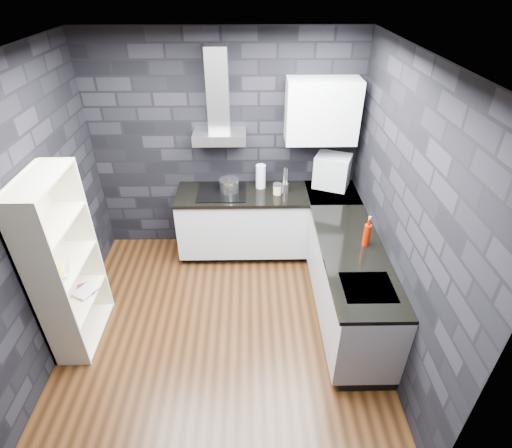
{
  "coord_description": "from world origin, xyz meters",
  "views": [
    {
      "loc": [
        0.29,
        -2.95,
        3.24
      ],
      "look_at": [
        0.35,
        0.45,
        1.0
      ],
      "focal_mm": 28.0,
      "sensor_mm": 36.0,
      "label": 1
    }
  ],
  "objects_px": {
    "appliance_garage": "(332,171)",
    "storage_jar": "(277,189)",
    "red_bottle": "(367,235)",
    "bookshelf": "(65,266)",
    "fruit_bowl": "(57,273)",
    "utensil_crock": "(285,188)",
    "pot": "(229,186)",
    "glass_vase": "(261,176)"
  },
  "relations": [
    {
      "from": "appliance_garage",
      "to": "storage_jar",
      "type": "bearing_deg",
      "value": -145.01
    },
    {
      "from": "storage_jar",
      "to": "red_bottle",
      "type": "bearing_deg",
      "value": -52.46
    },
    {
      "from": "appliance_garage",
      "to": "bookshelf",
      "type": "bearing_deg",
      "value": -128.79
    },
    {
      "from": "fruit_bowl",
      "to": "appliance_garage",
      "type": "bearing_deg",
      "value": 30.87
    },
    {
      "from": "utensil_crock",
      "to": "bookshelf",
      "type": "distance_m",
      "value": 2.53
    },
    {
      "from": "storage_jar",
      "to": "utensil_crock",
      "type": "xyz_separation_m",
      "value": [
        0.09,
        0.04,
        -0.0
      ]
    },
    {
      "from": "bookshelf",
      "to": "fruit_bowl",
      "type": "bearing_deg",
      "value": -89.29
    },
    {
      "from": "pot",
      "to": "storage_jar",
      "type": "distance_m",
      "value": 0.58
    },
    {
      "from": "appliance_garage",
      "to": "red_bottle",
      "type": "relative_size",
      "value": 1.73
    },
    {
      "from": "red_bottle",
      "to": "fruit_bowl",
      "type": "relative_size",
      "value": 0.99
    },
    {
      "from": "red_bottle",
      "to": "bookshelf",
      "type": "height_order",
      "value": "bookshelf"
    },
    {
      "from": "red_bottle",
      "to": "storage_jar",
      "type": "bearing_deg",
      "value": 127.54
    },
    {
      "from": "pot",
      "to": "appliance_garage",
      "type": "relative_size",
      "value": 0.57
    },
    {
      "from": "pot",
      "to": "utensil_crock",
      "type": "xyz_separation_m",
      "value": [
        0.67,
        -0.02,
        -0.02
      ]
    },
    {
      "from": "appliance_garage",
      "to": "bookshelf",
      "type": "distance_m",
      "value": 3.09
    },
    {
      "from": "pot",
      "to": "fruit_bowl",
      "type": "distance_m",
      "value": 2.12
    },
    {
      "from": "glass_vase",
      "to": "pot",
      "type": "bearing_deg",
      "value": -164.06
    },
    {
      "from": "utensil_crock",
      "to": "bookshelf",
      "type": "height_order",
      "value": "bookshelf"
    },
    {
      "from": "pot",
      "to": "storage_jar",
      "type": "xyz_separation_m",
      "value": [
        0.58,
        -0.07,
        -0.02
      ]
    },
    {
      "from": "glass_vase",
      "to": "red_bottle",
      "type": "distance_m",
      "value": 1.58
    },
    {
      "from": "pot",
      "to": "glass_vase",
      "type": "bearing_deg",
      "value": 15.94
    },
    {
      "from": "storage_jar",
      "to": "bookshelf",
      "type": "height_order",
      "value": "bookshelf"
    },
    {
      "from": "storage_jar",
      "to": "utensil_crock",
      "type": "height_order",
      "value": "storage_jar"
    },
    {
      "from": "storage_jar",
      "to": "utensil_crock",
      "type": "relative_size",
      "value": 1.03
    },
    {
      "from": "pot",
      "to": "appliance_garage",
      "type": "xyz_separation_m",
      "value": [
        1.25,
        0.08,
        0.14
      ]
    },
    {
      "from": "storage_jar",
      "to": "bookshelf",
      "type": "bearing_deg",
      "value": -146.96
    },
    {
      "from": "storage_jar",
      "to": "appliance_garage",
      "type": "relative_size",
      "value": 0.3
    },
    {
      "from": "pot",
      "to": "red_bottle",
      "type": "relative_size",
      "value": 0.99
    },
    {
      "from": "utensil_crock",
      "to": "red_bottle",
      "type": "relative_size",
      "value": 0.5
    },
    {
      "from": "storage_jar",
      "to": "pot",
      "type": "bearing_deg",
      "value": 173.55
    },
    {
      "from": "fruit_bowl",
      "to": "utensil_crock",
      "type": "bearing_deg",
      "value": 35.4
    },
    {
      "from": "appliance_garage",
      "to": "fruit_bowl",
      "type": "distance_m",
      "value": 3.16
    },
    {
      "from": "pot",
      "to": "bookshelf",
      "type": "xyz_separation_m",
      "value": [
        -1.46,
        -1.39,
        -0.08
      ]
    },
    {
      "from": "pot",
      "to": "bookshelf",
      "type": "height_order",
      "value": "bookshelf"
    },
    {
      "from": "glass_vase",
      "to": "red_bottle",
      "type": "xyz_separation_m",
      "value": [
        1.0,
        -1.22,
        -0.03
      ]
    },
    {
      "from": "appliance_garage",
      "to": "fruit_bowl",
      "type": "xyz_separation_m",
      "value": [
        -2.71,
        -1.62,
        -0.19
      ]
    },
    {
      "from": "bookshelf",
      "to": "pot",
      "type": "bearing_deg",
      "value": 44.3
    },
    {
      "from": "pot",
      "to": "appliance_garage",
      "type": "bearing_deg",
      "value": 3.71
    },
    {
      "from": "glass_vase",
      "to": "storage_jar",
      "type": "relative_size",
      "value": 2.47
    },
    {
      "from": "storage_jar",
      "to": "red_bottle",
      "type": "distance_m",
      "value": 1.32
    },
    {
      "from": "utensil_crock",
      "to": "appliance_garage",
      "type": "distance_m",
      "value": 0.61
    },
    {
      "from": "utensil_crock",
      "to": "red_bottle",
      "type": "xyz_separation_m",
      "value": [
        0.71,
        -1.09,
        0.06
      ]
    }
  ]
}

